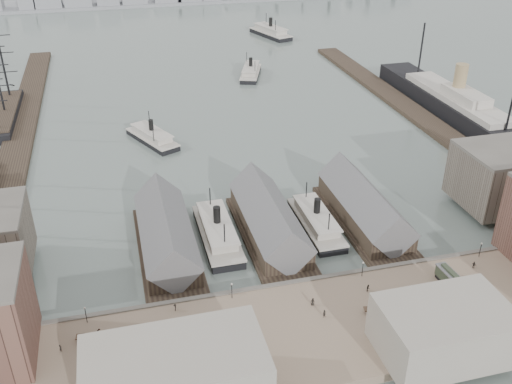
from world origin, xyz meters
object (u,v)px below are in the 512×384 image
object	(u,v)px
ocean_steamer	(456,106)
horse_cart_left	(93,335)
horse_cart_right	(377,307)
horse_cart_center	(234,341)
ferry_docked_west	(218,232)
tram	(452,281)

from	to	relation	value
ocean_steamer	horse_cart_left	xyz separation A→B (m)	(-135.85, -91.41, -1.56)
horse_cart_left	horse_cart_right	size ratio (longest dim) A/B	1.01
ocean_steamer	horse_cart_center	distance (m)	148.51
ferry_docked_west	tram	size ratio (longest dim) A/B	2.91
ferry_docked_west	horse_cart_left	size ratio (longest dim) A/B	5.89
horse_cart_center	ocean_steamer	bearing A→B (deg)	-59.57
horse_cart_right	horse_cart_left	bearing A→B (deg)	95.25
tram	horse_cart_left	xyz separation A→B (m)	(-76.00, 3.80, -0.92)
horse_cart_center	tram	bearing A→B (deg)	-96.32
ocean_steamer	tram	world-z (taller)	ocean_steamer
ferry_docked_west	ocean_steamer	size ratio (longest dim) A/B	0.28
horse_cart_right	tram	bearing A→B (deg)	-69.68
ocean_steamer	horse_cart_center	bearing A→B (deg)	-137.59
ocean_steamer	horse_cart_right	distance (m)	125.69
ferry_docked_west	tram	xyz separation A→B (m)	(45.15, -34.47, 1.38)
horse_cart_center	horse_cart_left	bearing A→B (deg)	59.58
horse_cart_center	ferry_docked_west	bearing A→B (deg)	-18.71
ferry_docked_west	horse_cart_left	bearing A→B (deg)	-135.16
ferry_docked_west	horse_cart_right	world-z (taller)	ferry_docked_west
horse_cart_left	horse_cart_right	bearing A→B (deg)	-87.90
ocean_steamer	horse_cart_left	bearing A→B (deg)	-146.06
tram	horse_cart_center	world-z (taller)	tram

